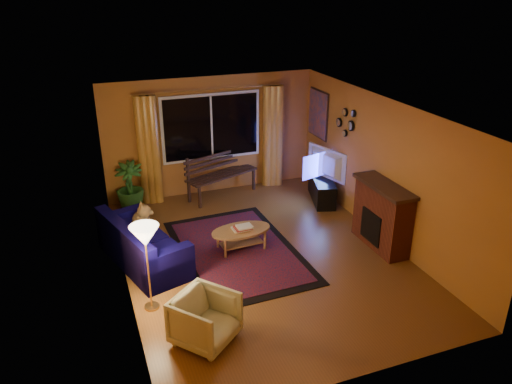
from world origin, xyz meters
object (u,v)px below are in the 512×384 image
object	(u,v)px
bench	(222,185)
sofa	(143,242)
coffee_table	(241,239)
armchair	(205,317)
floor_lamp	(148,269)
tv_console	(322,189)

from	to	relation	value
bench	sofa	size ratio (longest dim) A/B	0.84
sofa	coffee_table	xyz separation A→B (m)	(1.64, -0.14, -0.20)
armchair	coffee_table	xyz separation A→B (m)	(1.20, 2.08, -0.18)
coffee_table	floor_lamp	bearing A→B (deg)	-147.12
bench	tv_console	world-z (taller)	tv_console
floor_lamp	coffee_table	world-z (taller)	floor_lamp
bench	coffee_table	distance (m)	2.34
armchair	tv_console	distance (m)	4.88
sofa	floor_lamp	bearing A→B (deg)	-111.69
tv_console	bench	bearing A→B (deg)	170.62
sofa	bench	bearing A→B (deg)	30.38
bench	coffee_table	size ratio (longest dim) A/B	1.54
sofa	tv_console	bearing A→B (deg)	0.50
armchair	tv_console	xyz separation A→B (m)	(3.46, 3.44, -0.12)
sofa	armchair	bearing A→B (deg)	-95.75
armchair	floor_lamp	size ratio (longest dim) A/B	0.57
bench	armchair	xyz separation A→B (m)	(-1.56, -4.38, 0.13)
bench	sofa	world-z (taller)	sofa
armchair	floor_lamp	bearing A→B (deg)	79.88
bench	sofa	xyz separation A→B (m)	(-2.00, -2.17, 0.14)
bench	floor_lamp	xyz separation A→B (m)	(-2.11, -3.43, 0.40)
armchair	tv_console	size ratio (longest dim) A/B	0.63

